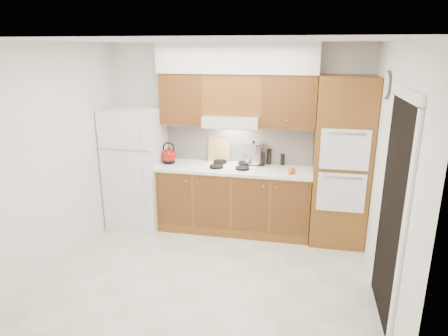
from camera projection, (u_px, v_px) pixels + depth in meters
name	position (u px, v px, depth m)	size (l,w,h in m)	color
floor	(214.00, 272.00, 4.68)	(3.60, 3.60, 0.00)	beige
ceiling	(212.00, 40.00, 3.93)	(3.60, 3.60, 0.00)	white
wall_back	(237.00, 137.00, 5.71)	(3.60, 0.02, 2.60)	white
wall_left	(63.00, 158.00, 4.65)	(0.02, 3.00, 2.60)	white
wall_right	(389.00, 177.00, 3.96)	(0.02, 3.00, 2.60)	white
fridge	(136.00, 168.00, 5.77)	(0.75, 0.72, 1.72)	white
base_cabinets	(234.00, 200.00, 5.67)	(2.11, 0.60, 0.90)	brown
countertop	(234.00, 169.00, 5.53)	(2.13, 0.62, 0.04)	white
backsplash	(238.00, 143.00, 5.72)	(2.11, 0.03, 0.56)	white
oven_cabinet	(341.00, 162.00, 5.19)	(0.70, 0.65, 2.20)	brown
upper_cab_left	(184.00, 99.00, 5.54)	(0.63, 0.33, 0.70)	brown
upper_cab_right	(288.00, 101.00, 5.26)	(0.73, 0.33, 0.70)	brown
range_hood	(232.00, 121.00, 5.43)	(0.75, 0.45, 0.15)	silver
upper_cab_over_hood	(233.00, 94.00, 5.38)	(0.75, 0.33, 0.55)	brown
soffit	(237.00, 58.00, 5.22)	(2.13, 0.36, 0.40)	silver
cooktop	(231.00, 166.00, 5.55)	(0.74, 0.50, 0.01)	white
doorway	(392.00, 214.00, 3.71)	(0.02, 0.90, 2.10)	black
wall_clock	(387.00, 85.00, 4.23)	(0.30, 0.30, 0.02)	#3F3833
kettle	(169.00, 156.00, 5.69)	(0.20, 0.20, 0.20)	#9C0E0B
cutting_board	(219.00, 148.00, 5.76)	(0.31, 0.02, 0.42)	tan
stock_pot	(253.00, 153.00, 5.61)	(0.27, 0.27, 0.28)	silver
condiment_a	(269.00, 157.00, 5.64)	(0.06, 0.06, 0.22)	black
condiment_b	(263.00, 159.00, 5.56)	(0.06, 0.06, 0.19)	black
condiment_c	(282.00, 159.00, 5.62)	(0.06, 0.06, 0.16)	black
orange_near	(290.00, 171.00, 5.22)	(0.08, 0.08, 0.08)	#EB590C
orange_far	(293.00, 170.00, 5.26)	(0.08, 0.08, 0.08)	#FF520D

